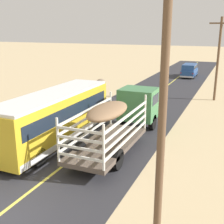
# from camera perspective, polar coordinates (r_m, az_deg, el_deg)

# --- Properties ---
(livestock_truck) EXTENTS (2.53, 9.70, 3.02)m
(livestock_truck) POSITION_cam_1_polar(r_m,az_deg,el_deg) (19.03, 3.13, 0.06)
(livestock_truck) COLOR #3F7F4C
(livestock_truck) RESTS_ON road_surface
(bus) EXTENTS (2.54, 10.00, 3.21)m
(bus) POSITION_cam_1_polar(r_m,az_deg,el_deg) (18.58, -11.07, -0.76)
(bus) COLOR gold
(bus) RESTS_ON road_surface
(car_far) EXTENTS (1.90, 4.62, 1.93)m
(car_far) POSITION_cam_1_polar(r_m,az_deg,el_deg) (45.27, 14.88, 7.96)
(car_far) COLOR #264C8C
(car_far) RESTS_ON road_surface
(power_pole_near) EXTENTS (2.20, 0.24, 8.88)m
(power_pole_near) POSITION_cam_1_polar(r_m,az_deg,el_deg) (8.32, 9.84, -0.05)
(power_pole_near) COLOR brown
(power_pole_near) RESTS_ON ground
(power_pole_mid) EXTENTS (2.20, 0.24, 8.09)m
(power_pole_mid) POSITION_cam_1_polar(r_m,az_deg,el_deg) (30.78, 20.04, 10.08)
(power_pole_mid) COLOR brown
(power_pole_mid) RESTS_ON ground
(boulder_near_shoulder) EXTENTS (1.45, 1.12, 0.94)m
(boulder_near_shoulder) POSITION_cam_1_polar(r_m,az_deg,el_deg) (31.19, -11.73, 3.56)
(boulder_near_shoulder) COLOR #756656
(boulder_near_shoulder) RESTS_ON ground
(boulder_far_horizon) EXTENTS (1.27, 1.20, 1.09)m
(boulder_far_horizon) POSITION_cam_1_polar(r_m,az_deg,el_deg) (35.96, -2.18, 5.63)
(boulder_far_horizon) COLOR #84705B
(boulder_far_horizon) RESTS_ON ground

